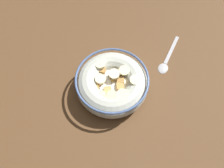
# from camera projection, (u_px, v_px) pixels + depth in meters

# --- Properties ---
(ground_plane) EXTENTS (1.18, 1.18, 0.02)m
(ground_plane) POSITION_uv_depth(u_px,v_px,m) (112.00, 90.00, 0.63)
(ground_plane) COLOR brown
(cereal_bowl) EXTENTS (0.19, 0.19, 0.06)m
(cereal_bowl) POSITION_uv_depth(u_px,v_px,m) (112.00, 83.00, 0.59)
(cereal_bowl) COLOR beige
(cereal_bowl) RESTS_ON ground_plane
(spoon) EXTENTS (0.03, 0.15, 0.01)m
(spoon) POSITION_uv_depth(u_px,v_px,m) (166.00, 62.00, 0.65)
(spoon) COLOR #B7B7BC
(spoon) RESTS_ON ground_plane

